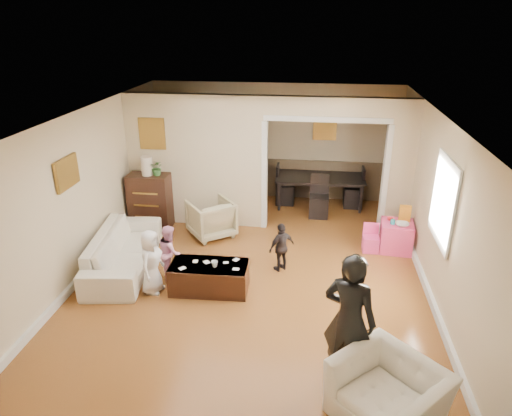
# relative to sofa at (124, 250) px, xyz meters

# --- Properties ---
(floor) EXTENTS (7.00, 7.00, 0.00)m
(floor) POSITION_rel_sofa_xyz_m (2.18, 0.17, -0.32)
(floor) COLOR #A5652A
(floor) RESTS_ON ground
(partition_left) EXTENTS (2.75, 0.18, 2.60)m
(partition_left) POSITION_rel_sofa_xyz_m (0.81, 1.97, 0.98)
(partition_left) COLOR beige
(partition_left) RESTS_ON ground
(partition_right) EXTENTS (0.55, 0.18, 2.60)m
(partition_right) POSITION_rel_sofa_xyz_m (4.66, 1.97, 0.98)
(partition_right) COLOR beige
(partition_right) RESTS_ON ground
(partition_header) EXTENTS (2.22, 0.18, 0.35)m
(partition_header) POSITION_rel_sofa_xyz_m (3.28, 1.97, 2.10)
(partition_header) COLOR beige
(partition_header) RESTS_ON partition_right
(window_pane) EXTENTS (0.03, 0.95, 1.10)m
(window_pane) POSITION_rel_sofa_xyz_m (4.91, -0.23, 1.23)
(window_pane) COLOR white
(window_pane) RESTS_ON ground
(framed_art_partition) EXTENTS (0.45, 0.03, 0.55)m
(framed_art_partition) POSITION_rel_sofa_xyz_m (-0.02, 1.87, 1.53)
(framed_art_partition) COLOR brown
(framed_art_partition) RESTS_ON partition_left
(framed_art_sofa_wall) EXTENTS (0.03, 0.55, 0.40)m
(framed_art_sofa_wall) POSITION_rel_sofa_xyz_m (-0.53, -0.43, 1.48)
(framed_art_sofa_wall) COLOR brown
(framed_art_alcove) EXTENTS (0.45, 0.03, 0.55)m
(framed_art_alcove) POSITION_rel_sofa_xyz_m (3.28, 3.61, 1.38)
(framed_art_alcove) COLOR brown
(sofa) EXTENTS (1.15, 2.30, 0.64)m
(sofa) POSITION_rel_sofa_xyz_m (0.00, 0.00, 0.00)
(sofa) COLOR white
(sofa) RESTS_ON ground
(armchair_back) EXTENTS (1.08, 1.09, 0.71)m
(armchair_back) POSITION_rel_sofa_xyz_m (1.18, 1.39, 0.03)
(armchair_back) COLOR tan
(armchair_back) RESTS_ON ground
(armchair_front) EXTENTS (1.37, 1.37, 0.67)m
(armchair_front) POSITION_rel_sofa_xyz_m (3.96, -2.69, 0.01)
(armchair_front) COLOR white
(armchair_front) RESTS_ON ground
(dresser) EXTENTS (0.80, 0.45, 1.10)m
(dresser) POSITION_rel_sofa_xyz_m (-0.09, 1.64, 0.23)
(dresser) COLOR black
(dresser) RESTS_ON ground
(table_lamp) EXTENTS (0.22, 0.22, 0.36)m
(table_lamp) POSITION_rel_sofa_xyz_m (-0.09, 1.64, 0.95)
(table_lamp) COLOR beige
(table_lamp) RESTS_ON dresser
(potted_plant) EXTENTS (0.28, 0.24, 0.31)m
(potted_plant) POSITION_rel_sofa_xyz_m (0.11, 1.64, 0.93)
(potted_plant) COLOR #3C6C30
(potted_plant) RESTS_ON dresser
(coffee_table) EXTENTS (1.20, 0.64, 0.44)m
(coffee_table) POSITION_rel_sofa_xyz_m (1.57, -0.49, -0.10)
(coffee_table) COLOR #341810
(coffee_table) RESTS_ON ground
(coffee_cup) EXTENTS (0.10, 0.10, 0.09)m
(coffee_cup) POSITION_rel_sofa_xyz_m (1.67, -0.54, 0.17)
(coffee_cup) COLOR white
(coffee_cup) RESTS_ON coffee_table
(play_table) EXTENTS (0.60, 0.60, 0.53)m
(play_table) POSITION_rel_sofa_xyz_m (4.61, 1.24, -0.06)
(play_table) COLOR #F03F7C
(play_table) RESTS_ON ground
(cereal_box) EXTENTS (0.21, 0.09, 0.30)m
(cereal_box) POSITION_rel_sofa_xyz_m (4.73, 1.34, 0.36)
(cereal_box) COLOR yellow
(cereal_box) RESTS_ON play_table
(cyan_cup) EXTENTS (0.08, 0.08, 0.08)m
(cyan_cup) POSITION_rel_sofa_xyz_m (4.51, 1.19, 0.25)
(cyan_cup) COLOR teal
(cyan_cup) RESTS_ON play_table
(toy_block) EXTENTS (0.09, 0.08, 0.05)m
(toy_block) POSITION_rel_sofa_xyz_m (4.49, 1.36, 0.24)
(toy_block) COLOR red
(toy_block) RESTS_ON play_table
(play_bowl) EXTENTS (0.25, 0.25, 0.06)m
(play_bowl) POSITION_rel_sofa_xyz_m (4.66, 1.12, 0.24)
(play_bowl) COLOR white
(play_bowl) RESTS_ON play_table
(dining_table) EXTENTS (1.97, 1.15, 0.68)m
(dining_table) POSITION_rel_sofa_xyz_m (3.22, 3.23, 0.02)
(dining_table) COLOR black
(dining_table) RESTS_ON ground
(adult_person) EXTENTS (0.71, 0.60, 1.66)m
(adult_person) POSITION_rel_sofa_xyz_m (3.55, -2.16, 0.51)
(adult_person) COLOR black
(adult_person) RESTS_ON ground
(child_kneel_a) EXTENTS (0.39, 0.54, 1.02)m
(child_kneel_a) POSITION_rel_sofa_xyz_m (0.72, -0.64, 0.19)
(child_kneel_a) COLOR white
(child_kneel_a) RESTS_ON ground
(child_kneel_b) EXTENTS (0.49, 0.54, 0.91)m
(child_kneel_b) POSITION_rel_sofa_xyz_m (0.87, -0.19, 0.13)
(child_kneel_b) COLOR pink
(child_kneel_b) RESTS_ON ground
(child_toddler) EXTENTS (0.51, 0.49, 0.85)m
(child_toddler) POSITION_rel_sofa_xyz_m (2.62, 0.26, 0.10)
(child_toddler) COLOR black
(child_toddler) RESTS_ON ground
(craft_papers) EXTENTS (0.92, 0.49, 0.00)m
(craft_papers) POSITION_rel_sofa_xyz_m (1.63, -0.46, 0.12)
(craft_papers) COLOR white
(craft_papers) RESTS_ON coffee_table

